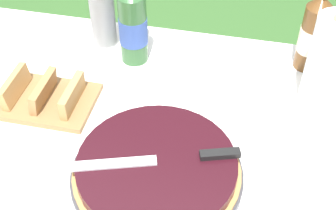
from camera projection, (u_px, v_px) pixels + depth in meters
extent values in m
cube|color=brown|center=(89.00, 171.00, 1.10)|extent=(1.87, 1.16, 0.03)
cube|color=white|center=(88.00, 166.00, 1.09)|extent=(1.88, 1.17, 0.00)
cube|color=white|center=(149.00, 41.00, 1.54)|extent=(1.88, 0.00, 0.10)
cylinder|color=#38383D|center=(157.00, 175.00, 1.05)|extent=(0.39, 0.39, 0.02)
cylinder|color=#B78447|center=(157.00, 170.00, 1.04)|extent=(0.38, 0.38, 0.01)
cylinder|color=black|center=(157.00, 165.00, 1.03)|extent=(0.36, 0.36, 0.03)
cube|color=silver|center=(113.00, 164.00, 1.01)|extent=(0.19, 0.08, 0.00)
cube|color=black|center=(220.00, 154.00, 1.03)|extent=(0.09, 0.05, 0.01)
cylinder|color=white|center=(105.00, 32.00, 1.40)|extent=(0.07, 0.07, 0.09)
cylinder|color=white|center=(104.00, 28.00, 1.39)|extent=(0.07, 0.07, 0.09)
cylinder|color=white|center=(104.00, 24.00, 1.38)|extent=(0.07, 0.07, 0.09)
cylinder|color=white|center=(103.00, 21.00, 1.37)|extent=(0.07, 0.07, 0.09)
cylinder|color=white|center=(103.00, 17.00, 1.36)|extent=(0.07, 0.07, 0.09)
cylinder|color=white|center=(102.00, 13.00, 1.35)|extent=(0.07, 0.07, 0.09)
cylinder|color=white|center=(102.00, 9.00, 1.34)|extent=(0.07, 0.07, 0.09)
cylinder|color=white|center=(102.00, 5.00, 1.34)|extent=(0.07, 0.07, 0.09)
cylinder|color=white|center=(101.00, 1.00, 1.33)|extent=(0.07, 0.07, 0.09)
cylinder|color=#2D562D|center=(132.00, 29.00, 1.31)|extent=(0.08, 0.08, 0.21)
cylinder|color=#334C93|center=(132.00, 30.00, 1.31)|extent=(0.08, 0.08, 0.08)
cylinder|color=brown|center=(312.00, 38.00, 1.29)|extent=(0.07, 0.07, 0.19)
cylinder|color=beige|center=(312.00, 39.00, 1.29)|extent=(0.08, 0.08, 0.07)
cone|color=brown|center=(322.00, 1.00, 1.21)|extent=(0.07, 0.07, 0.04)
cylinder|color=white|center=(329.00, 64.00, 1.15)|extent=(0.11, 0.11, 0.26)
cube|color=olive|center=(46.00, 101.00, 1.24)|extent=(0.26, 0.18, 0.02)
cube|color=#B2844C|center=(15.00, 86.00, 1.22)|extent=(0.03, 0.14, 0.06)
cube|color=#9E7042|center=(43.00, 91.00, 1.21)|extent=(0.03, 0.14, 0.06)
cube|color=#B2844C|center=(72.00, 95.00, 1.20)|extent=(0.02, 0.14, 0.06)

